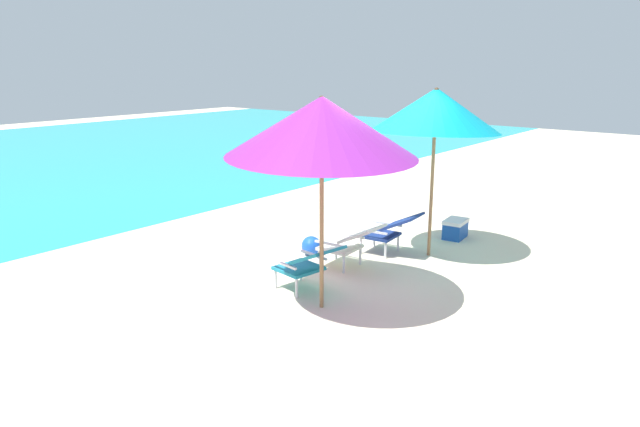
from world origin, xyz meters
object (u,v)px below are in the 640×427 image
Objects in this scene: beach_umbrella_left at (322,127)px; beach_ball at (311,246)px; cooler_box at (455,229)px; lounge_chair_center at (350,241)px; lounge_chair_right at (390,229)px; lounge_chair_left at (308,262)px; beach_umbrella_right at (436,110)px.

beach_umbrella_left is 2.81m from beach_ball.
beach_ball is 0.59× the size of cooler_box.
beach_umbrella_left reaches higher than beach_ball.
cooler_box is at bearing -12.27° from lounge_chair_center.
lounge_chair_right is 1.23m from beach_ball.
lounge_chair_center is 0.31× the size of beach_umbrella_left.
lounge_chair_left is 1.02× the size of lounge_chair_right.
beach_umbrella_left is (-2.21, -0.43, 1.76)m from lounge_chair_right.
lounge_chair_center is at bearing 5.78° from lounge_chair_left.
beach_umbrella_right reaches higher than lounge_chair_left.
lounge_chair_left is at bearing 168.11° from beach_umbrella_right.
beach_umbrella_left is at bearing -120.59° from lounge_chair_left.
lounge_chair_left reaches higher than cooler_box.
lounge_chair_center is at bearing 22.10° from beach_umbrella_left.
beach_umbrella_right reaches higher than lounge_chair_right.
lounge_chair_right is at bearing 164.39° from cooler_box.
cooler_box is (2.31, -0.50, -0.24)m from lounge_chair_center.
cooler_box is at bearing -30.69° from beach_ball.
beach_ball is at bearing 37.92° from lounge_chair_left.
lounge_chair_left is 1.83m from beach_umbrella_left.
beach_umbrella_right is at bearing -51.13° from beach_ball.
lounge_chair_center is 2.37m from cooler_box.
lounge_chair_center and lounge_chair_right have the same top height.
lounge_chair_center is at bearing 167.73° from cooler_box.
lounge_chair_center is 3.04× the size of beach_ball.
beach_ball is (0.10, 0.81, -0.25)m from lounge_chair_center.
lounge_chair_right is 0.32× the size of beach_umbrella_left.
lounge_chair_center reaches higher than beach_ball.
cooler_box is (3.37, -0.39, -0.24)m from lounge_chair_left.
lounge_chair_left is 3.15× the size of beach_ball.
lounge_chair_right is (0.89, -0.11, 0.00)m from lounge_chair_center.
beach_ball is (1.43, 1.34, -2.02)m from beach_umbrella_left.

